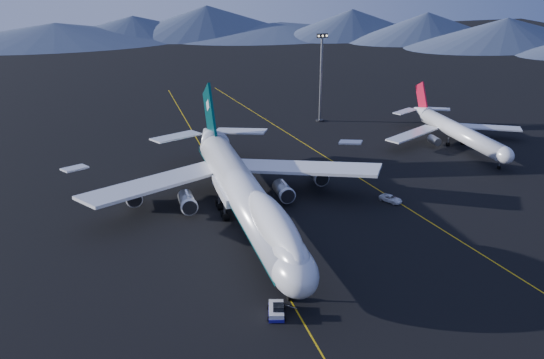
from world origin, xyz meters
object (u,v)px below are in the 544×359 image
object	(u,v)px
second_jet	(458,131)
service_van	(391,199)
boeing_747	(245,194)
floodlight_mast	(321,78)
pushback_tug	(276,311)

from	to	relation	value
second_jet	service_van	xyz separation A→B (m)	(-31.83, -27.22, -3.11)
boeing_747	service_van	world-z (taller)	boeing_747
second_jet	floodlight_mast	size ratio (longest dim) A/B	1.77
service_van	pushback_tug	bearing A→B (deg)	-166.16
pushback_tug	service_van	xyz separation A→B (m)	(33.00, 30.91, 0.06)
boeing_747	pushback_tug	xyz separation A→B (m)	(-3.00, -29.53, -5.23)
second_jet	floodlight_mast	distance (m)	40.66
boeing_747	floodlight_mast	xyz separation A→B (m)	(36.72, 59.37, 6.67)
service_van	floodlight_mast	world-z (taller)	floodlight_mast
boeing_747	floodlight_mast	bearing A→B (deg)	58.26
floodlight_mast	service_van	bearing A→B (deg)	-96.61
floodlight_mast	second_jet	bearing A→B (deg)	-50.78
second_jet	floodlight_mast	xyz separation A→B (m)	(-25.11, 30.77, 8.73)
second_jet	service_van	size ratio (longest dim) A/B	9.35
pushback_tug	second_jet	distance (m)	87.14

